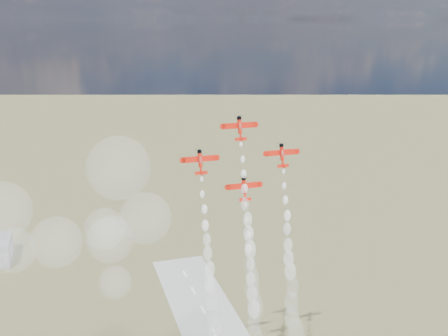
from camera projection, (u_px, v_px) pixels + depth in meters
plane_lead at (240, 128)px, 165.59m from camera, size 11.01×4.23×7.72m
plane_left at (200, 161)px, 161.98m from camera, size 11.01×4.23×7.72m
plane_right at (282, 155)px, 169.75m from camera, size 11.01×4.23×7.72m
plane_slot at (244, 188)px, 166.13m from camera, size 11.01×4.23×7.72m
smoke_trail_lead at (251, 273)px, 166.73m from camera, size 5.33×17.07×53.24m
smoke_trail_left at (213, 310)px, 163.28m from camera, size 5.47×16.79×53.53m
smoke_trail_right at (292, 297)px, 171.11m from camera, size 5.80×16.93×53.80m
smoke_trail_slot at (255, 332)px, 167.62m from camera, size 5.69×15.99×53.52m
drifted_smoke_cloud at (56, 213)px, 160.20m from camera, size 70.88×38.40×54.71m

